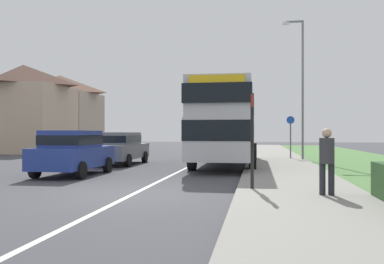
# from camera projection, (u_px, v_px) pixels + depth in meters

# --- Properties ---
(ground_plane) EXTENTS (120.00, 120.00, 0.00)m
(ground_plane) POSITION_uv_depth(u_px,v_px,m) (133.00, 194.00, 10.37)
(ground_plane) COLOR #424247
(lane_marking_centre) EXTENTS (0.14, 60.00, 0.01)m
(lane_marking_centre) POSITION_uv_depth(u_px,v_px,m) (187.00, 168.00, 18.27)
(lane_marking_centre) COLOR silver
(lane_marking_centre) RESTS_ON ground_plane
(pavement_near_side) EXTENTS (3.20, 68.00, 0.12)m
(pavement_near_side) POSITION_uv_depth(u_px,v_px,m) (286.00, 172.00, 15.63)
(pavement_near_side) COLOR gray
(pavement_near_side) RESTS_ON ground_plane
(double_decker_bus) EXTENTS (2.80, 10.39, 3.70)m
(double_decker_bus) POSITION_uv_depth(u_px,v_px,m) (227.00, 121.00, 19.61)
(double_decker_bus) COLOR #BCBCC1
(double_decker_bus) RESTS_ON ground_plane
(parked_car_blue) EXTENTS (1.88, 3.96, 1.65)m
(parked_car_blue) POSITION_uv_depth(u_px,v_px,m) (73.00, 151.00, 15.01)
(parked_car_blue) COLOR navy
(parked_car_blue) RESTS_ON ground_plane
(parked_car_grey) EXTENTS (1.89, 4.50, 1.59)m
(parked_car_grey) POSITION_uv_depth(u_px,v_px,m) (120.00, 147.00, 20.14)
(parked_car_grey) COLOR slate
(parked_car_grey) RESTS_ON ground_plane
(pedestrian_at_stop) EXTENTS (0.34, 0.34, 1.67)m
(pedestrian_at_stop) POSITION_uv_depth(u_px,v_px,m) (327.00, 158.00, 9.48)
(pedestrian_at_stop) COLOR #23232D
(pedestrian_at_stop) RESTS_ON ground_plane
(bus_stop_sign) EXTENTS (0.09, 0.52, 2.60)m
(bus_stop_sign) POSITION_uv_depth(u_px,v_px,m) (252.00, 134.00, 10.62)
(bus_stop_sign) COLOR black
(bus_stop_sign) RESTS_ON ground_plane
(cycle_route_sign) EXTENTS (0.44, 0.08, 2.52)m
(cycle_route_sign) POSITION_uv_depth(u_px,v_px,m) (291.00, 135.00, 23.30)
(cycle_route_sign) COLOR slate
(cycle_route_sign) RESTS_ON ground_plane
(street_lamp_mid) EXTENTS (1.14, 0.20, 7.75)m
(street_lamp_mid) POSITION_uv_depth(u_px,v_px,m) (301.00, 81.00, 22.41)
(street_lamp_mid) COLOR slate
(street_lamp_mid) RESTS_ON ground_plane
(house_terrace_far_side) EXTENTS (6.69, 11.93, 7.01)m
(house_terrace_far_side) POSITION_uv_depth(u_px,v_px,m) (43.00, 111.00, 35.53)
(house_terrace_far_side) COLOR #C1A88E
(house_terrace_far_side) RESTS_ON ground_plane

